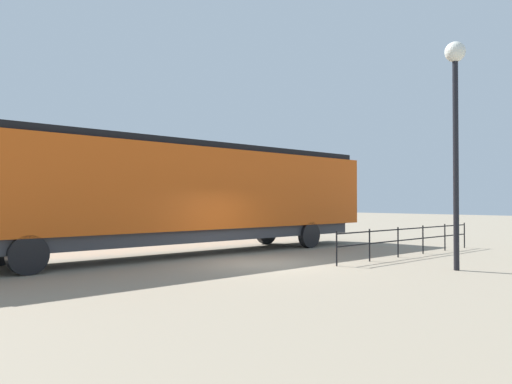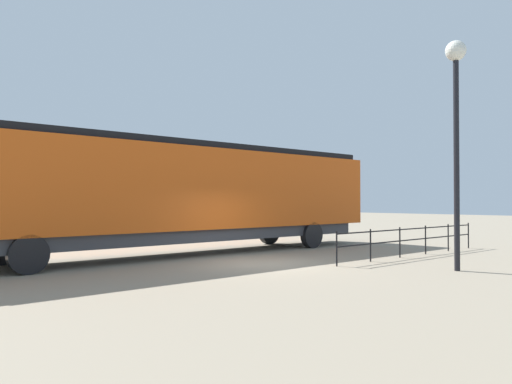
% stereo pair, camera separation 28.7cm
% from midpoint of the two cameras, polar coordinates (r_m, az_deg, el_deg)
% --- Properties ---
extents(ground_plane, '(120.00, 120.00, 0.00)m').
position_cam_midpoint_polar(ground_plane, '(16.24, 1.06, -8.18)').
color(ground_plane, gray).
extents(locomotive, '(2.97, 18.13, 4.18)m').
position_cam_midpoint_polar(locomotive, '(19.03, -6.93, -0.03)').
color(locomotive, '#D15114').
rests_on(locomotive, ground_plane).
extents(lamp_post, '(0.59, 0.59, 6.70)m').
position_cam_midpoint_polar(lamp_post, '(15.87, 22.42, 9.79)').
color(lamp_post, black).
rests_on(lamp_post, ground_plane).
extents(platform_fence, '(0.05, 8.86, 1.08)m').
position_cam_midpoint_polar(platform_fence, '(19.32, 17.95, -4.89)').
color(platform_fence, black).
rests_on(platform_fence, ground_plane).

